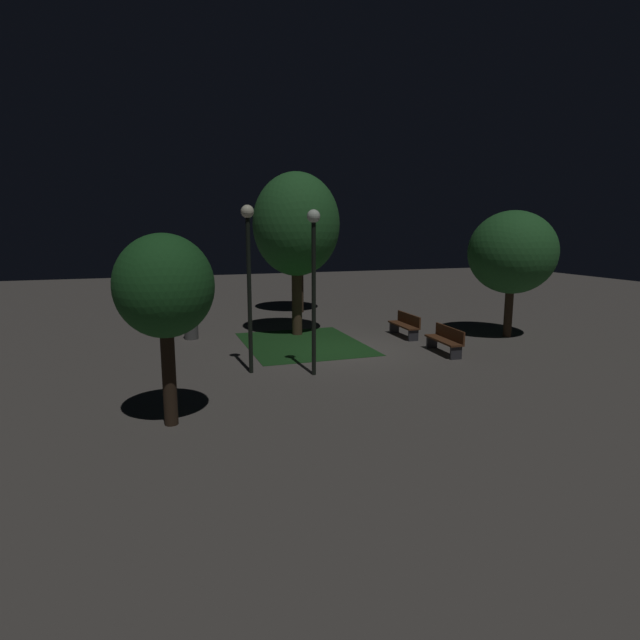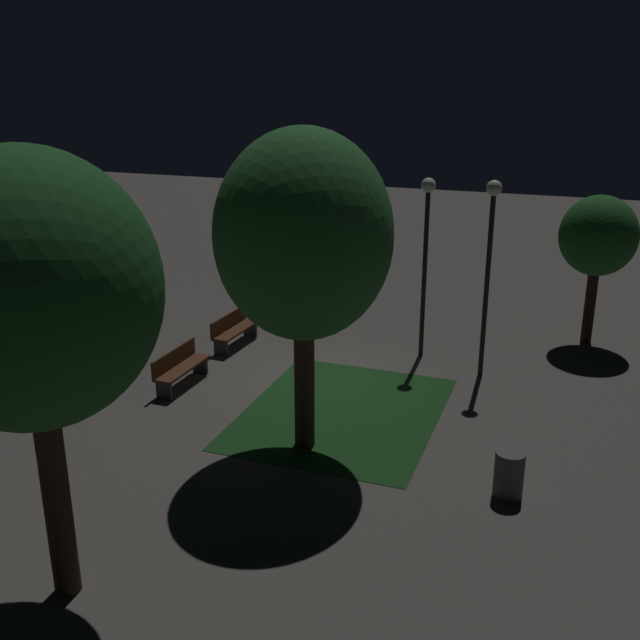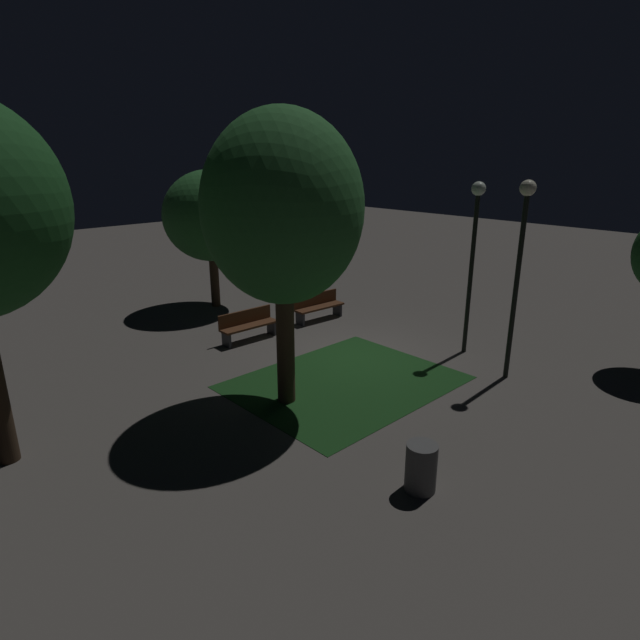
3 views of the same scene
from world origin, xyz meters
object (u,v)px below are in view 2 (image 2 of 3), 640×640
Objects in this scene: tree_back_left at (598,237)px; bench_by_lamp at (179,366)px; lamp_post_near_wall at (426,238)px; tree_lawn_side at (70,230)px; bench_near_trees at (233,329)px; trash_bin at (509,474)px; tree_right_canopy at (303,237)px; tree_back_right at (29,292)px; lamp_post_plaza_west at (490,247)px.

bench_by_lamp is at bearing -54.34° from tree_back_left.
lamp_post_near_wall is at bearing 127.81° from bench_by_lamp.
tree_back_left is 13.59m from tree_lawn_side.
tree_lawn_side is at bearing -67.00° from bench_near_trees.
tree_lawn_side is at bearing -106.57° from trash_bin.
lamp_post_near_wall is (-5.50, 1.09, -1.08)m from tree_right_canopy.
tree_back_right is (5.16, -1.62, 0.25)m from tree_right_canopy.
bench_by_lamp is 0.29× the size of tree_right_canopy.
tree_right_canopy is at bearing -32.20° from tree_back_left.
tree_back_right reaches higher than tree_lawn_side.
bench_by_lamp is at bearing -162.40° from tree_back_right.
tree_back_right is 1.32× the size of tree_lawn_side.
lamp_post_plaza_west is at bearing 114.91° from bench_by_lamp.
tree_right_canopy is at bearing 40.12° from bench_near_trees.
lamp_post_near_wall is (2.58, -4.00, 0.21)m from tree_back_left.
tree_right_canopy is 1.34× the size of lamp_post_near_wall.
tree_lawn_side reaches higher than lamp_post_near_wall.
trash_bin is (2.17, 7.78, -0.06)m from bench_by_lamp.
tree_back_left is at bearing 112.22° from tree_lawn_side.
tree_back_right is 1.36× the size of lamp_post_near_wall.
bench_by_lamp is 8.08m from trash_bin.
lamp_post_near_wall reaches higher than bench_by_lamp.
bench_by_lamp is at bearing -114.15° from tree_right_canopy.
tree_lawn_side reaches higher than trash_bin.
lamp_post_plaza_west is (-1.80, 10.23, -0.00)m from tree_lawn_side.
tree_back_left is 0.87× the size of lamp_post_near_wall.
trash_bin is at bearing 57.37° from bench_near_trees.
tree_back_left is 4.10m from lamp_post_plaza_west.
bench_near_trees is 4.84m from tree_lawn_side.
tree_back_left is 4.77m from lamp_post_near_wall.
trash_bin is at bearing 25.83° from lamp_post_near_wall.
tree_lawn_side is at bearing -144.07° from tree_back_right.
lamp_post_near_wall is (-0.99, 4.89, 2.63)m from bench_near_trees.
trash_bin is (8.55, -1.11, -2.49)m from tree_back_left.
bench_near_trees is 5.64m from lamp_post_near_wall.
tree_back_left is at bearing 147.80° from tree_right_canopy.
tree_back_right reaches higher than lamp_post_plaza_west.
lamp_post_plaza_west reaches higher than tree_back_left.
tree_lawn_side is 8.95m from lamp_post_near_wall.
bench_near_trees is 0.46× the size of tree_back_left.
tree_right_canopy is at bearing -11.20° from lamp_post_near_wall.
tree_lawn_side is at bearing -73.41° from lamp_post_near_wall.
bench_near_trees is 6.97m from tree_right_canopy.
bench_near_trees is 2.19× the size of trash_bin.
bench_by_lamp is 0.39× the size of lamp_post_near_wall.
tree_right_canopy is 9.64m from tree_back_left.
bench_near_trees is 2.81m from bench_by_lamp.
trash_bin is (5.21, 1.24, -2.77)m from lamp_post_plaza_west.
tree_back_left is 0.85× the size of lamp_post_plaza_west.
tree_back_right is at bearing -50.08° from trash_bin.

